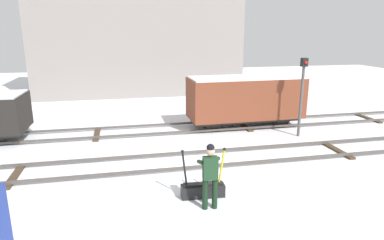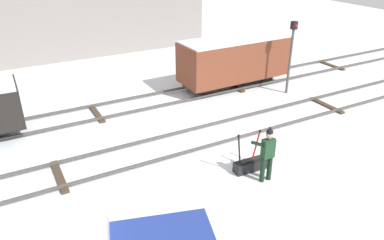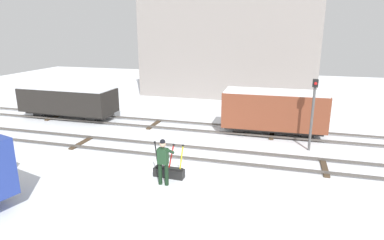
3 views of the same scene
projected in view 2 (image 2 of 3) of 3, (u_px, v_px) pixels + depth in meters
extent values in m
plane|color=silver|center=(216.00, 136.00, 14.46)|extent=(60.00, 60.00, 0.00)
cube|color=#4C4742|center=(226.00, 141.00, 13.84)|extent=(44.00, 0.07, 0.10)
cube|color=#4C4742|center=(207.00, 125.00, 14.97)|extent=(44.00, 0.07, 0.10)
cube|color=#423323|center=(59.00, 176.00, 11.93)|extent=(0.24, 1.94, 0.08)
cube|color=#423323|center=(326.00, 105.00, 16.95)|extent=(0.24, 1.94, 0.08)
cube|color=#4C4742|center=(177.00, 102.00, 17.07)|extent=(44.00, 0.07, 0.10)
cube|color=#4C4742|center=(164.00, 92.00, 18.21)|extent=(44.00, 0.07, 0.10)
cube|color=#423323|center=(97.00, 113.00, 16.17)|extent=(0.24, 1.94, 0.08)
cube|color=#423323|center=(232.00, 86.00, 19.18)|extent=(0.24, 1.94, 0.08)
cube|color=#423323|center=(331.00, 65.00, 22.20)|extent=(0.24, 1.94, 0.08)
cube|color=black|center=(252.00, 165.00, 12.28)|extent=(1.26, 0.42, 0.36)
cube|color=black|center=(252.00, 159.00, 12.19)|extent=(1.12, 0.26, 0.06)
cylinder|color=black|center=(239.00, 150.00, 11.77)|extent=(0.17, 0.06, 1.05)
sphere|color=black|center=(239.00, 136.00, 11.51)|extent=(0.09, 0.09, 0.09)
cylinder|color=red|center=(256.00, 146.00, 12.02)|extent=(0.28, 0.07, 1.04)
sphere|color=black|center=(260.00, 131.00, 11.83)|extent=(0.09, 0.09, 0.09)
cylinder|color=yellow|center=(267.00, 143.00, 12.18)|extent=(0.20, 0.07, 1.05)
sphere|color=black|center=(270.00, 128.00, 11.97)|extent=(0.09, 0.09, 0.09)
cylinder|color=black|center=(263.00, 170.00, 11.59)|extent=(0.15, 0.15, 0.86)
cylinder|color=black|center=(269.00, 168.00, 11.69)|extent=(0.15, 0.15, 0.86)
cube|color=#1E3D23|center=(268.00, 148.00, 11.32)|extent=(0.39, 0.26, 0.61)
sphere|color=tan|center=(270.00, 135.00, 11.11)|extent=(0.23, 0.23, 0.23)
sphere|color=black|center=(270.00, 132.00, 11.07)|extent=(0.21, 0.21, 0.21)
cylinder|color=#1E3D23|center=(257.00, 144.00, 11.42)|extent=(0.14, 0.58, 0.28)
cylinder|color=#1E3D23|center=(269.00, 140.00, 11.55)|extent=(0.14, 0.56, 0.37)
cylinder|color=#4C4C4C|center=(290.00, 62.00, 17.73)|extent=(0.12, 0.12, 3.11)
cube|color=black|center=(294.00, 25.00, 16.96)|extent=(0.24, 0.24, 0.36)
sphere|color=red|center=(296.00, 26.00, 16.86)|extent=(0.14, 0.14, 0.14)
cube|color=#2D2B28|center=(233.00, 79.00, 19.04)|extent=(5.24, 1.32, 0.20)
cube|color=brown|center=(234.00, 59.00, 18.57)|extent=(5.53, 2.13, 1.90)
cube|color=white|center=(235.00, 39.00, 18.14)|extent=(5.42, 2.05, 0.06)
cylinder|color=black|center=(209.00, 90.00, 17.83)|extent=(0.70, 0.11, 0.70)
cylinder|color=black|center=(197.00, 83.00, 18.70)|extent=(0.70, 0.11, 0.70)
cylinder|color=black|center=(267.00, 77.00, 19.42)|extent=(0.70, 0.11, 0.70)
cylinder|color=black|center=(254.00, 71.00, 20.28)|extent=(0.70, 0.11, 0.70)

